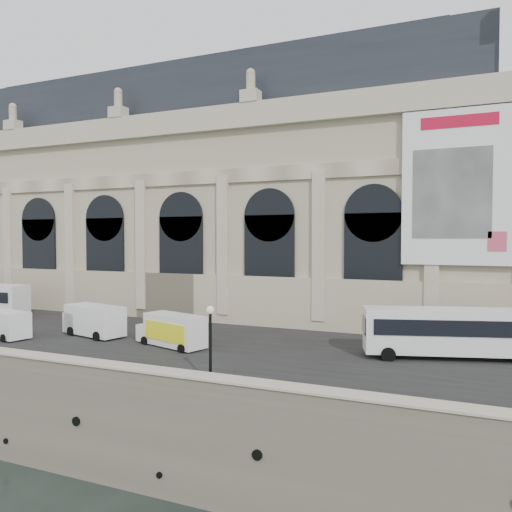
{
  "coord_description": "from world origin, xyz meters",
  "views": [
    {
      "loc": [
        23.86,
        -23.32,
        14.81
      ],
      "look_at": [
        4.53,
        22.0,
        12.98
      ],
      "focal_mm": 35.0,
      "sensor_mm": 36.0,
      "label": 1
    }
  ],
  "objects_px": {
    "box_truck": "(172,330)",
    "lamp_right": "(210,346)",
    "van_b": "(3,324)",
    "van_c": "(92,320)",
    "bus_right": "(452,331)"
  },
  "relations": [
    {
      "from": "box_truck",
      "to": "lamp_right",
      "type": "relative_size",
      "value": 1.44
    },
    {
      "from": "box_truck",
      "to": "lamp_right",
      "type": "height_order",
      "value": "lamp_right"
    },
    {
      "from": "van_b",
      "to": "lamp_right",
      "type": "bearing_deg",
      "value": -12.63
    },
    {
      "from": "van_c",
      "to": "bus_right",
      "type": "bearing_deg",
      "value": 6.63
    },
    {
      "from": "box_truck",
      "to": "lamp_right",
      "type": "distance_m",
      "value": 11.29
    },
    {
      "from": "box_truck",
      "to": "lamp_right",
      "type": "bearing_deg",
      "value": -45.63
    },
    {
      "from": "box_truck",
      "to": "van_c",
      "type": "bearing_deg",
      "value": 173.79
    },
    {
      "from": "van_c",
      "to": "lamp_right",
      "type": "xyz_separation_m",
      "value": [
        16.81,
        -9.01,
        0.96
      ]
    },
    {
      "from": "van_b",
      "to": "box_truck",
      "type": "height_order",
      "value": "box_truck"
    },
    {
      "from": "van_b",
      "to": "van_c",
      "type": "xyz_separation_m",
      "value": [
        6.59,
        3.76,
        0.19
      ]
    },
    {
      "from": "van_b",
      "to": "box_truck",
      "type": "bearing_deg",
      "value": 10.18
    },
    {
      "from": "bus_right",
      "to": "van_b",
      "type": "height_order",
      "value": "bus_right"
    },
    {
      "from": "bus_right",
      "to": "van_b",
      "type": "xyz_separation_m",
      "value": [
        -36.39,
        -7.23,
        -0.83
      ]
    },
    {
      "from": "bus_right",
      "to": "box_truck",
      "type": "xyz_separation_m",
      "value": [
        -20.84,
        -4.44,
        -0.72
      ]
    },
    {
      "from": "bus_right",
      "to": "van_b",
      "type": "bearing_deg",
      "value": -168.76
    }
  ]
}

